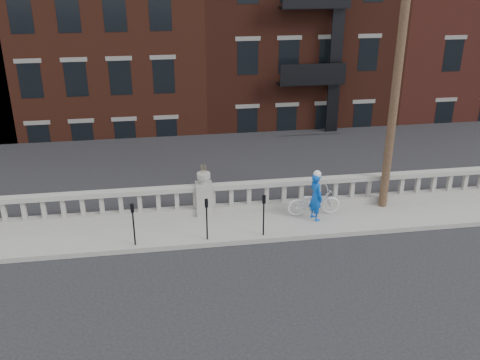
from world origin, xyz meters
name	(u,v)px	position (x,y,z in m)	size (l,w,h in m)	color
ground	(218,282)	(0.00, 0.00, 0.00)	(120.00, 120.00, 0.00)	black
sidewalk	(207,228)	(0.00, 3.00, 0.07)	(32.00, 2.20, 0.15)	gray
balustrade	(204,200)	(0.00, 3.95, 0.64)	(28.00, 0.34, 1.03)	gray
planter_pedestal	(204,195)	(0.00, 3.95, 0.83)	(0.55, 0.55, 1.76)	gray
lower_level	(185,48)	(0.56, 23.04, 2.63)	(80.00, 44.00, 20.80)	#605E59
utility_pole	(399,59)	(6.20, 3.60, 5.24)	(1.60, 0.28, 10.00)	#422D1E
parking_meter_a	(133,220)	(-2.27, 2.15, 1.00)	(0.10, 0.09, 1.36)	black
parking_meter_b	(207,215)	(-0.09, 2.15, 1.00)	(0.10, 0.09, 1.36)	black
parking_meter_c	(264,211)	(1.67, 2.15, 1.00)	(0.10, 0.09, 1.36)	black
bicycle	(314,202)	(3.62, 3.30, 0.62)	(0.62, 1.79, 0.94)	silver
cyclist	(316,197)	(3.57, 2.97, 0.96)	(0.59, 0.39, 1.62)	#0C4AB7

